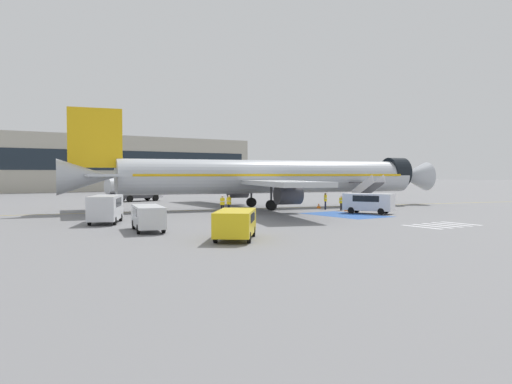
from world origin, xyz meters
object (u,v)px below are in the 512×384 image
(airliner, at_px, (269,177))
(ground_crew_2, at_px, (325,200))
(ground_crew_0, at_px, (229,203))
(traffic_cone_1, at_px, (347,208))
(fuel_tanker, at_px, (131,190))
(ground_crew_1, at_px, (341,202))
(boarding_stairs_forward, at_px, (368,200))
(traffic_cone_0, at_px, (319,206))
(ground_crew_3, at_px, (222,203))
(service_van_3, at_px, (106,207))
(service_van_2, at_px, (148,216))
(service_van_1, at_px, (369,202))
(terminal_building, at_px, (53,163))
(service_van_0, at_px, (235,222))

(airliner, height_order, ground_crew_2, airliner)
(ground_crew_0, height_order, traffic_cone_1, ground_crew_0)
(fuel_tanker, xyz_separation_m, ground_crew_1, (12.88, -29.79, -0.81))
(airliner, bearing_deg, ground_crew_0, -51.81)
(boarding_stairs_forward, relative_size, traffic_cone_0, 9.36)
(ground_crew_1, xyz_separation_m, traffic_cone_0, (0.22, 3.97, -0.61))
(ground_crew_1, xyz_separation_m, ground_crew_3, (-13.02, 3.11, 0.14))
(service_van_3, bearing_deg, boarding_stairs_forward, -152.26)
(service_van_2, bearing_deg, ground_crew_1, -149.75)
(ground_crew_0, bearing_deg, service_van_2, -72.38)
(service_van_1, relative_size, traffic_cone_0, 8.73)
(airliner, distance_m, ground_crew_2, 7.00)
(terminal_building, bearing_deg, traffic_cone_0, -79.57)
(airliner, distance_m, fuel_tanker, 24.21)
(ground_crew_0, relative_size, ground_crew_2, 0.98)
(ground_crew_1, relative_size, ground_crew_2, 0.85)
(ground_crew_3, bearing_deg, ground_crew_1, 28.66)
(service_van_1, bearing_deg, ground_crew_0, 118.80)
(ground_crew_2, xyz_separation_m, traffic_cone_1, (0.39, -2.98, -0.75))
(airliner, distance_m, ground_crew_3, 9.74)
(ground_crew_1, bearing_deg, traffic_cone_0, 163.71)
(ground_crew_3, distance_m, traffic_cone_0, 13.29)
(ground_crew_1, distance_m, traffic_cone_1, 1.11)
(service_van_3, distance_m, ground_crew_2, 25.11)
(ground_crew_0, xyz_separation_m, terminal_building, (-1.40, 75.09, 5.36))
(ground_crew_1, height_order, ground_crew_3, ground_crew_3)
(ground_crew_2, xyz_separation_m, ground_crew_3, (-12.53, 1.08, -0.03))
(airliner, height_order, boarding_stairs_forward, airliner)
(ground_crew_1, bearing_deg, terminal_building, 176.64)
(ground_crew_2, bearing_deg, ground_crew_0, -70.43)
(ground_crew_2, bearing_deg, airliner, -115.32)
(service_van_3, bearing_deg, ground_crew_0, -139.31)
(fuel_tanker, xyz_separation_m, service_van_0, (-9.16, -43.98, -0.64))
(service_van_1, distance_m, ground_crew_0, 13.93)
(boarding_stairs_forward, bearing_deg, fuel_tanker, 133.02)
(service_van_0, relative_size, service_van_1, 1.01)
(ground_crew_0, bearing_deg, fuel_tanker, 159.66)
(ground_crew_1, bearing_deg, service_van_0, -70.34)
(airliner, height_order, service_van_0, airliner)
(service_van_1, bearing_deg, ground_crew_3, 121.82)
(boarding_stairs_forward, relative_size, ground_crew_2, 2.97)
(service_van_3, relative_size, terminal_building, 0.06)
(service_van_0, xyz_separation_m, ground_crew_3, (9.03, 17.30, -0.03))
(boarding_stairs_forward, height_order, service_van_3, boarding_stairs_forward)
(traffic_cone_0, xyz_separation_m, traffic_cone_1, (-0.31, -4.92, 0.04))
(ground_crew_0, bearing_deg, service_van_1, 32.54)
(fuel_tanker, height_order, ground_crew_0, fuel_tanker)
(boarding_stairs_forward, xyz_separation_m, service_van_1, (-5.48, -5.34, 0.23))
(airliner, height_order, service_van_1, airliner)
(fuel_tanker, distance_m, ground_crew_0, 26.41)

